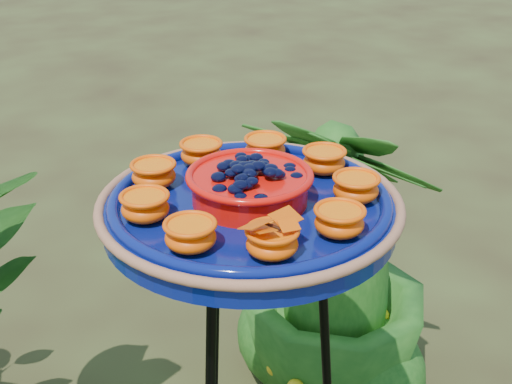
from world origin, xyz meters
TOP-DOWN VIEW (x-y plane):
  - feeder_dish at (0.06, 0.05)m, footprint 0.51×0.51m
  - shrub_back_right at (0.54, 0.51)m, footprint 0.72×0.72m

SIDE VIEW (x-z plane):
  - shrub_back_right at x=0.54m, z-range 0.00..0.92m
  - feeder_dish at x=0.06m, z-range 0.92..1.03m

